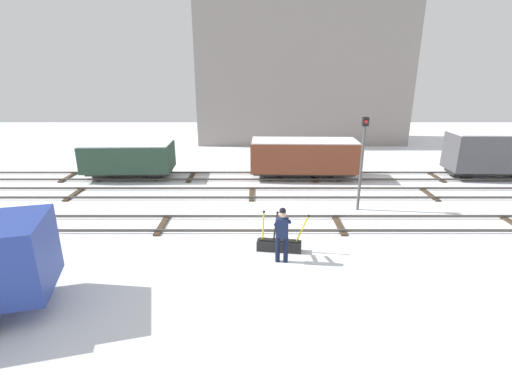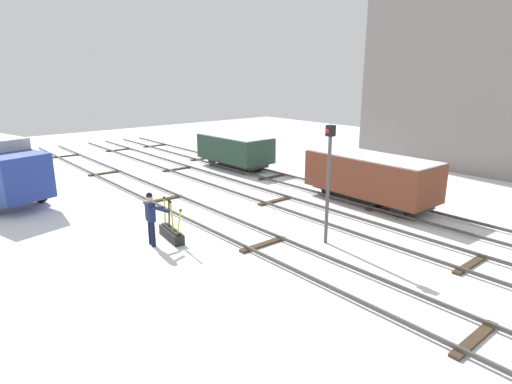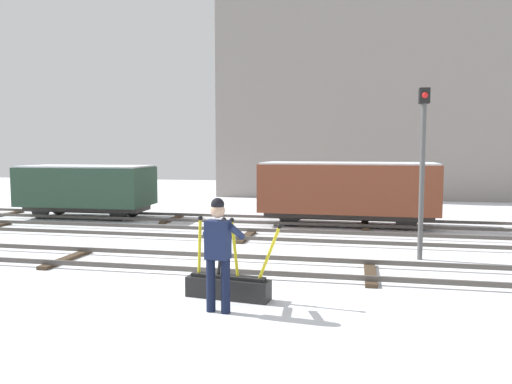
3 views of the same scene
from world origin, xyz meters
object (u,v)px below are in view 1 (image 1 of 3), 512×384
(freight_car_far_end, at_px, (304,156))
(signal_post, at_px, (363,155))
(switch_lever_frame, at_px, (280,244))
(freight_car_mid_siding, at_px, (496,153))
(freight_car_near_switch, at_px, (129,158))
(rail_worker, at_px, (283,231))

(freight_car_far_end, bearing_deg, signal_post, -68.45)
(switch_lever_frame, distance_m, freight_car_mid_siding, 15.53)
(signal_post, bearing_deg, freight_car_mid_siding, 29.36)
(signal_post, bearing_deg, freight_car_far_end, 109.90)
(switch_lever_frame, xyz_separation_m, freight_car_mid_siding, (12.64, 8.94, 1.23))
(freight_car_mid_siding, bearing_deg, signal_post, -149.34)
(switch_lever_frame, relative_size, freight_car_near_switch, 0.36)
(freight_car_far_end, distance_m, freight_car_mid_siding, 10.75)
(switch_lever_frame, xyz_separation_m, rail_worker, (0.04, -0.73, 0.82))
(freight_car_near_switch, relative_size, freight_car_far_end, 0.82)
(freight_car_near_switch, height_order, freight_car_mid_siding, freight_car_mid_siding)
(switch_lever_frame, distance_m, rail_worker, 1.10)
(freight_car_near_switch, xyz_separation_m, freight_car_far_end, (9.86, 0.00, 0.09))
(signal_post, xyz_separation_m, freight_car_far_end, (-1.82, 5.02, -1.20))
(switch_lever_frame, bearing_deg, freight_car_near_switch, 139.35)
(switch_lever_frame, bearing_deg, rail_worker, -79.55)
(freight_car_near_switch, bearing_deg, rail_worker, -52.22)
(freight_car_far_end, bearing_deg, rail_worker, -99.23)
(rail_worker, xyz_separation_m, signal_post, (3.68, 4.65, 1.41))
(rail_worker, relative_size, freight_car_near_switch, 0.38)
(freight_car_far_end, bearing_deg, switch_lever_frame, -100.32)
(rail_worker, bearing_deg, switch_lever_frame, 100.45)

